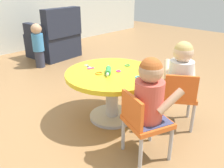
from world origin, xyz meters
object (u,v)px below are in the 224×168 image
armchair_dark (55,39)px  toddler_standing (38,44)px  seated_child_right (181,70)px  craft_table (112,84)px  seated_child_left (150,93)px  craft_scissors (89,67)px  child_chair_left (143,122)px  rolling_pin (108,71)px  child_chair_right (179,96)px

armchair_dark → toddler_standing: size_ratio=1.26×
seated_child_right → toddler_standing: (-0.02, 2.36, -0.17)m
seated_child_right → craft_table: bearing=124.4°
seated_child_left → seated_child_right: 0.56m
craft_scissors → seated_child_right: bearing=-61.1°
child_chair_left → toddler_standing: toddler_standing is taller
seated_child_right → rolling_pin: (-0.39, 0.51, -0.03)m
seated_child_left → toddler_standing: (0.54, 2.43, -0.17)m
craft_table → toddler_standing: bearing=80.1°
craft_table → seated_child_right: 0.63m
armchair_dark → rolling_pin: size_ratio=4.59×
rolling_pin → seated_child_left: bearing=-106.2°
toddler_standing → child_chair_left: bearing=-103.5°
child_chair_left → child_chair_right: bearing=3.1°
armchair_dark → rolling_pin: 2.32m
child_chair_left → armchair_dark: size_ratio=0.63×
seated_child_right → craft_scissors: bearing=118.9°
armchair_dark → toddler_standing: armchair_dark is taller
child_chair_right → craft_scissors: child_chair_right is taller
craft_table → armchair_dark: bearing=69.3°
child_chair_right → seated_child_right: 0.23m
seated_child_right → toddler_standing: seated_child_right is taller
child_chair_right → seated_child_left: bearing=-175.1°
seated_child_right → rolling_pin: size_ratio=2.75×
rolling_pin → armchair_dark: bearing=68.2°
craft_scissors → child_chair_right: bearing=-63.8°
child_chair_right → rolling_pin: (-0.36, 0.53, 0.20)m
child_chair_left → seated_child_left: bearing=-21.1°
craft_table → toddler_standing: size_ratio=1.28×
child_chair_right → craft_scissors: bearing=116.2°
toddler_standing → craft_scissors: (-0.39, -1.62, 0.12)m
craft_table → child_chair_left: (-0.25, -0.56, -0.06)m
armchair_dark → child_chair_left: bearing=-111.5°
seated_child_left → seated_child_right: same height
seated_child_left → seated_child_right: bearing=6.9°
child_chair_right → armchair_dark: (0.50, 2.67, 0.00)m
seated_child_left → craft_scissors: 0.83m
seated_child_right → rolling_pin: bearing=127.8°
seated_child_left → rolling_pin: (0.17, 0.58, -0.03)m
seated_child_left → craft_scissors: bearing=79.4°
craft_table → toddler_standing: (0.33, 1.86, -0.00)m
child_chair_left → rolling_pin: (0.20, 0.56, 0.20)m
child_chair_left → child_chair_right: size_ratio=1.00×
seated_child_right → armchair_dark: armchair_dark is taller
child_chair_left → craft_scissors: child_chair_left is taller
child_chair_left → seated_child_right: seated_child_right is taller
armchair_dark → rolling_pin: (-0.86, -2.14, 0.20)m
craft_table → child_chair_left: 0.61m
seated_child_right → armchair_dark: 2.70m
craft_table → rolling_pin: rolling_pin is taller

